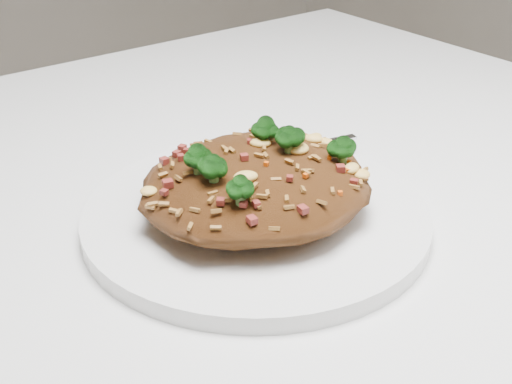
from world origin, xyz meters
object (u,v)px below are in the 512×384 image
at_px(dining_table, 122,316).
at_px(fork, 286,151).
at_px(plate, 256,217).
at_px(fried_rice, 256,176).

xyz_separation_m(dining_table, fork, (0.18, -0.00, 0.11)).
distance_m(plate, fork, 0.11).
bearing_deg(fried_rice, plate, 75.27).
bearing_deg(dining_table, fork, -1.27).
xyz_separation_m(dining_table, fried_rice, (0.09, -0.07, 0.13)).
xyz_separation_m(dining_table, plate, (0.09, -0.07, 0.10)).
relative_size(dining_table, fried_rice, 6.58).
relative_size(plate, fried_rice, 1.49).
bearing_deg(fork, plate, -130.21).
height_order(dining_table, fried_rice, fried_rice).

